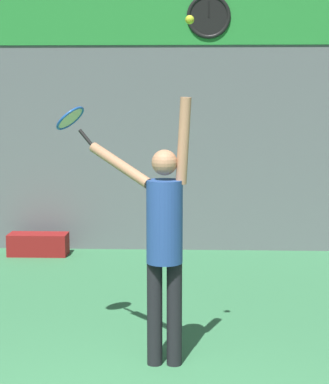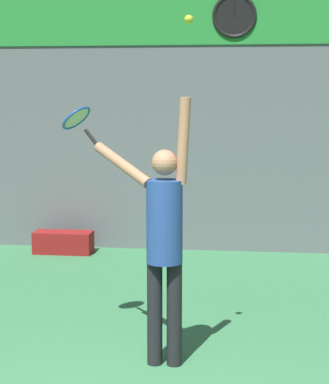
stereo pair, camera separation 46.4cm
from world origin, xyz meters
name	(u,v)px [view 1 (the left image)]	position (x,y,z in m)	size (l,w,h in m)	color
back_wall	(162,78)	(0.00, 6.23, 2.50)	(18.00, 0.10, 5.00)	slate
sponsor_banner	(161,17)	(0.00, 6.17, 3.36)	(5.96, 0.02, 0.78)	#288C38
scoreboard_clock	(209,16)	(0.67, 6.15, 3.36)	(0.62, 0.06, 0.62)	black
tennis_player	(163,235)	(0.20, 1.80, 1.12)	(0.92, 0.61, 2.25)	black
tennis_racket	(72,120)	(-0.63, 2.28, 2.05)	(0.39, 0.36, 0.37)	black
tennis_ball	(190,20)	(0.42, 1.70, 2.85)	(0.07, 0.07, 0.07)	#CCDB2D
equipment_bag	(38,244)	(-1.74, 5.76, 0.16)	(0.83, 0.35, 0.31)	maroon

